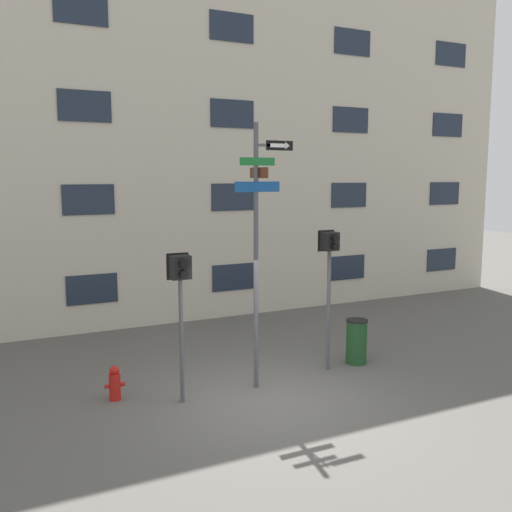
# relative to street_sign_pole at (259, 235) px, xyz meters

# --- Properties ---
(ground_plane) EXTENTS (60.00, 60.00, 0.00)m
(ground_plane) POSITION_rel_street_sign_pole_xyz_m (-0.15, -0.82, -2.96)
(ground_plane) COLOR #595651
(building_facade) EXTENTS (24.00, 0.63, 11.56)m
(building_facade) POSITION_rel_street_sign_pole_xyz_m (-0.15, 5.69, 2.82)
(building_facade) COLOR beige
(building_facade) RESTS_ON ground_plane
(street_sign_pole) EXTENTS (1.22, 0.73, 5.03)m
(street_sign_pole) POSITION_rel_street_sign_pole_xyz_m (0.00, 0.00, 0.00)
(street_sign_pole) COLOR #4C4C51
(street_sign_pole) RESTS_ON ground_plane
(pedestrian_signal_left) EXTENTS (0.41, 0.40, 2.71)m
(pedestrian_signal_left) POSITION_rel_street_sign_pole_xyz_m (-1.57, -0.07, -0.80)
(pedestrian_signal_left) COLOR #4C4C51
(pedestrian_signal_left) RESTS_ON ground_plane
(pedestrian_signal_right) EXTENTS (0.39, 0.40, 2.95)m
(pedestrian_signal_right) POSITION_rel_street_sign_pole_xyz_m (1.77, 0.27, -0.65)
(pedestrian_signal_right) COLOR #4C4C51
(pedestrian_signal_right) RESTS_ON ground_plane
(fire_hydrant) EXTENTS (0.37, 0.21, 0.64)m
(fire_hydrant) POSITION_rel_street_sign_pole_xyz_m (-2.65, 0.57, -2.65)
(fire_hydrant) COLOR red
(fire_hydrant) RESTS_ON ground_plane
(trash_bin) EXTENTS (0.48, 0.48, 0.97)m
(trash_bin) POSITION_rel_street_sign_pole_xyz_m (2.55, 0.33, -2.47)
(trash_bin) COLOR #1E4723
(trash_bin) RESTS_ON ground_plane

